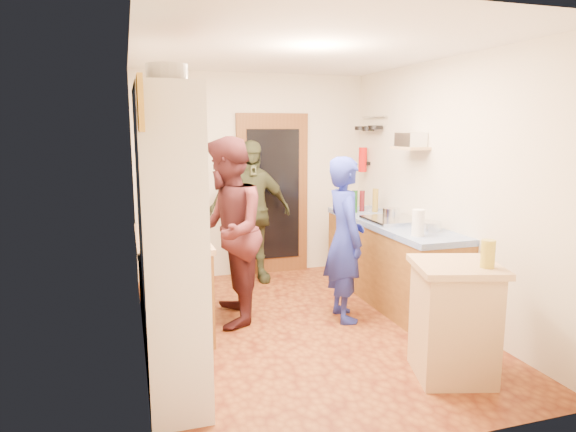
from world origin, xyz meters
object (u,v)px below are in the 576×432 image
island_base (453,323)px  person_left (231,231)px  hutch_body (170,244)px  person_hob (349,240)px  person_back (251,212)px  right_counter_base (390,263)px

island_base → person_left: bearing=130.2°
hutch_body → person_left: (0.67, 1.19, -0.18)m
person_hob → hutch_body: bearing=120.9°
hutch_body → person_left: hutch_body is taller
hutch_body → island_base: (2.08, -0.48, -0.67)m
person_hob → person_back: size_ratio=0.93×
person_back → person_left: bearing=-114.3°
island_base → person_hob: size_ratio=0.52×
person_back → hutch_body: bearing=-118.2°
right_counter_base → island_base: bearing=-103.3°
hutch_body → person_back: hutch_body is taller
hutch_body → right_counter_base: bearing=27.5°
right_counter_base → person_left: size_ratio=1.19×
person_left → person_back: bearing=168.2°
person_left → person_hob: bearing=85.3°
island_base → person_left: person_left is taller
person_hob → person_left: (-1.13, 0.30, 0.10)m
person_left → person_back: size_ratio=1.04×
hutch_body → person_hob: bearing=26.2°
island_base → right_counter_base: bearing=76.7°
hutch_body → person_hob: (1.80, 0.89, -0.28)m
hutch_body → person_hob: size_ratio=1.34×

